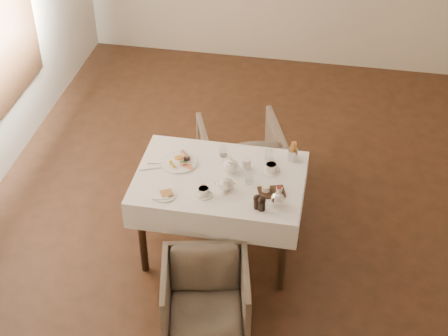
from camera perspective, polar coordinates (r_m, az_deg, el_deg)
table at (r=5.26m, az=-0.36°, el=-1.72°), size 1.28×0.88×0.75m
armchair_near at (r=4.94m, az=-1.53°, el=-10.73°), size 0.73×0.74×0.57m
armchair_far at (r=6.09m, az=1.38°, el=0.89°), size 0.90×0.91×0.65m
breakfast_plate at (r=5.33m, az=-3.75°, el=0.55°), size 0.29×0.29×0.04m
side_plate at (r=5.03m, az=-5.01°, el=-2.24°), size 0.18×0.17×0.02m
teapot_centre at (r=5.19m, az=0.57°, el=0.26°), size 0.19×0.16×0.13m
teapot_front at (r=5.03m, az=0.18°, el=-1.27°), size 0.17×0.14×0.13m
creamer at (r=5.25m, az=1.89°, el=0.39°), size 0.07×0.07×0.07m
teacup_near at (r=5.00m, az=-1.70°, el=-2.00°), size 0.13×0.13×0.07m
teacup_far at (r=5.23m, az=3.94°, el=-0.01°), size 0.14×0.14×0.07m
glass_left at (r=5.37m, az=-0.05°, el=1.44°), size 0.08×0.08×0.09m
glass_mid at (r=5.10m, az=2.10°, el=-0.88°), size 0.07×0.07×0.09m
glass_right at (r=5.33m, az=3.76°, el=1.08°), size 0.08×0.08×0.09m
condiment_board at (r=5.04m, az=3.95°, el=-1.93°), size 0.22×0.18×0.05m
pepper_mill_left at (r=4.88m, az=2.78°, el=-2.79°), size 0.08×0.08×0.12m
pepper_mill_right at (r=4.86m, az=3.16°, el=-2.94°), size 0.06×0.06×0.12m
silver_pot at (r=4.91m, az=4.48°, el=-2.51°), size 0.15×0.14×0.13m
fries_cup at (r=5.34m, az=5.76°, el=1.35°), size 0.08×0.08×0.17m
cutlery_fork at (r=5.33m, az=-5.47°, el=0.36°), size 0.17×0.05×0.00m
cutlery_knife at (r=5.28m, az=-5.96°, el=-0.08°), size 0.19×0.09×0.00m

